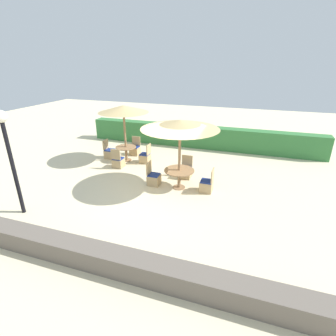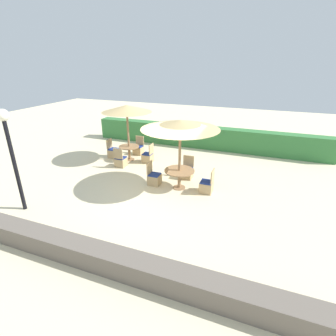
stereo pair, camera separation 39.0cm
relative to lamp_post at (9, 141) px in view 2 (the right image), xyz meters
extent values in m
plane|color=beige|center=(3.96, 2.42, -2.35)|extent=(40.00, 40.00, 0.00)
cube|color=#387A3D|center=(3.96, 8.61, -1.75)|extent=(13.00, 0.70, 1.20)
cube|color=#6B6056|center=(3.96, -1.32, -2.08)|extent=(10.00, 0.56, 0.54)
cylinder|color=black|center=(0.00, 0.00, -0.85)|extent=(0.12, 0.12, 3.00)
sphere|color=silver|center=(0.00, 0.00, 0.79)|extent=(0.36, 0.36, 0.36)
cylinder|color=#93704C|center=(4.31, 3.32, -1.06)|extent=(0.10, 0.10, 2.59)
cone|color=tan|center=(4.31, 3.32, 0.15)|extent=(2.85, 2.85, 0.32)
cylinder|color=#93704C|center=(4.31, 3.32, -2.34)|extent=(0.48, 0.48, 0.03)
cylinder|color=#93704C|center=(4.31, 3.32, -2.00)|extent=(0.12, 0.12, 0.71)
cylinder|color=#93704C|center=(4.31, 3.32, -1.62)|extent=(1.15, 1.15, 0.04)
cube|color=tan|center=(5.37, 3.36, -2.15)|extent=(0.46, 0.46, 0.40)
cube|color=navy|center=(5.37, 3.36, -1.93)|extent=(0.42, 0.42, 0.05)
cube|color=tan|center=(5.58, 3.36, -1.66)|extent=(0.04, 0.46, 0.48)
cube|color=tan|center=(3.30, 3.27, -2.15)|extent=(0.46, 0.46, 0.40)
cube|color=navy|center=(3.30, 3.27, -1.93)|extent=(0.42, 0.42, 0.05)
cube|color=tan|center=(3.09, 3.27, -1.66)|extent=(0.04, 0.46, 0.48)
cube|color=tan|center=(4.31, 4.31, -2.15)|extent=(0.46, 0.46, 0.40)
cube|color=navy|center=(4.31, 4.31, -1.93)|extent=(0.42, 0.42, 0.05)
cube|color=tan|center=(4.31, 4.52, -1.66)|extent=(0.46, 0.04, 0.48)
cylinder|color=#93704C|center=(1.01, 5.36, -1.05)|extent=(0.10, 0.10, 2.61)
cone|color=tan|center=(1.01, 5.36, 0.18)|extent=(2.33, 2.33, 0.32)
cylinder|color=#93704C|center=(1.01, 5.36, -2.34)|extent=(0.48, 0.48, 0.03)
cylinder|color=#93704C|center=(1.01, 5.36, -2.02)|extent=(0.12, 0.12, 0.66)
cylinder|color=#93704C|center=(1.01, 5.36, -1.67)|extent=(0.99, 0.99, 0.04)
cube|color=tan|center=(1.99, 5.39, -2.15)|extent=(0.46, 0.46, 0.40)
cube|color=navy|center=(1.99, 5.39, -1.93)|extent=(0.42, 0.42, 0.05)
cube|color=tan|center=(2.20, 5.39, -1.66)|extent=(0.04, 0.46, 0.48)
cube|color=tan|center=(0.06, 5.41, -2.15)|extent=(0.46, 0.46, 0.40)
cube|color=navy|center=(0.06, 5.41, -1.93)|extent=(0.42, 0.42, 0.05)
cube|color=tan|center=(-0.15, 5.41, -1.66)|extent=(0.04, 0.46, 0.48)
cube|color=tan|center=(1.04, 6.26, -2.15)|extent=(0.46, 0.46, 0.40)
cube|color=navy|center=(1.04, 6.26, -1.93)|extent=(0.42, 0.42, 0.05)
cube|color=tan|center=(1.04, 6.47, -1.66)|extent=(0.46, 0.04, 0.48)
cube|color=tan|center=(1.07, 4.45, -2.15)|extent=(0.46, 0.46, 0.40)
cube|color=navy|center=(1.07, 4.45, -1.93)|extent=(0.42, 0.42, 0.05)
cube|color=tan|center=(1.07, 4.24, -1.66)|extent=(0.46, 0.04, 0.48)
camera|label=1|loc=(6.84, -5.47, 2.28)|focal=28.00mm
camera|label=2|loc=(7.20, -5.33, 2.28)|focal=28.00mm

